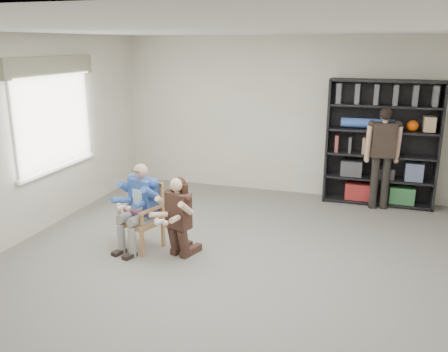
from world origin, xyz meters
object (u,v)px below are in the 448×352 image
(kneeling_woman, at_px, (177,218))
(bookshelf, at_px, (381,144))
(seated_man, at_px, (140,207))
(standing_man, at_px, (382,159))
(armchair, at_px, (141,216))

(kneeling_woman, distance_m, bookshelf, 3.88)
(seated_man, bearing_deg, standing_man, 58.61)
(seated_man, xyz_separation_m, kneeling_woman, (0.58, -0.12, -0.05))
(seated_man, height_order, kneeling_woman, seated_man)
(seated_man, height_order, standing_man, standing_man)
(armchair, height_order, seated_man, seated_man)
(bookshelf, relative_size, standing_man, 1.24)
(armchair, distance_m, kneeling_woman, 0.60)
(kneeling_woman, bearing_deg, bookshelf, 68.67)
(armchair, xyz_separation_m, kneeling_woman, (0.58, -0.12, 0.09))
(armchair, xyz_separation_m, seated_man, (0.00, 0.00, 0.14))
(armchair, relative_size, seated_man, 0.77)
(standing_man, bearing_deg, bookshelf, 86.71)
(armchair, distance_m, bookshelf, 4.19)
(standing_man, bearing_deg, armchair, -148.50)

